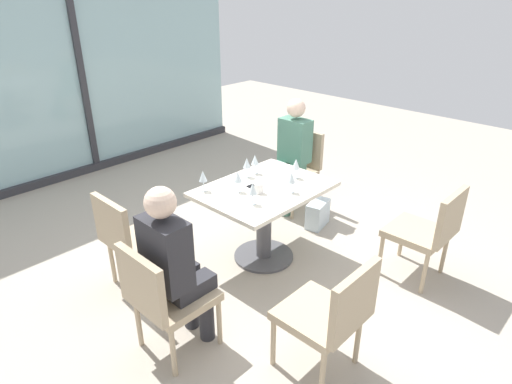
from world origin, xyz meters
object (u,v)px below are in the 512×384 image
(wine_glass_6, at_px, (253,189))
(wine_glass_2, at_px, (291,178))
(wine_glass_1, at_px, (203,176))
(wine_glass_5, at_px, (247,163))
(chair_far_right, at_px, (297,165))
(chair_side_end, at_px, (164,295))
(person_side_end, at_px, (174,262))
(wine_glass_3, at_px, (255,160))
(handbag_0, at_px, (318,214))
(dining_table_main, at_px, (264,207))
(cell_phone_on_table, at_px, (255,188))
(chair_far_left, at_px, (131,236))
(chair_front_right, at_px, (429,229))
(wine_glass_4, at_px, (296,164))
(person_far_right, at_px, (291,150))
(wine_glass_0, at_px, (238,177))
(coffee_cup, at_px, (259,188))
(chair_front_left, at_px, (331,312))

(wine_glass_6, bearing_deg, wine_glass_2, -12.22)
(wine_glass_1, bearing_deg, wine_glass_5, -7.18)
(chair_far_right, relative_size, chair_side_end, 1.00)
(person_side_end, xyz_separation_m, wine_glass_3, (1.40, 0.60, 0.16))
(wine_glass_6, relative_size, handbag_0, 0.62)
(dining_table_main, bearing_deg, cell_phone_on_table, 147.34)
(chair_far_left, height_order, chair_front_right, same)
(wine_glass_2, height_order, wine_glass_4, same)
(chair_far_right, height_order, person_far_right, person_far_right)
(chair_front_right, distance_m, person_far_right, 1.73)
(chair_far_left, height_order, wine_glass_0, wine_glass_0)
(wine_glass_3, xyz_separation_m, cell_phone_on_table, (-0.25, -0.23, -0.13))
(wine_glass_6, distance_m, cell_phone_on_table, 0.33)
(chair_front_right, relative_size, wine_glass_4, 4.70)
(person_far_right, xyz_separation_m, wine_glass_2, (-0.88, -0.72, 0.16))
(person_far_right, bearing_deg, coffee_cup, -154.03)
(wine_glass_5, bearing_deg, wine_glass_0, -148.91)
(wine_glass_3, height_order, wine_glass_4, same)
(wine_glass_6, bearing_deg, handbag_0, 6.97)
(chair_far_right, bearing_deg, handbag_0, -115.53)
(chair_side_end, bearing_deg, cell_phone_on_table, 16.29)
(wine_glass_0, height_order, handbag_0, wine_glass_0)
(dining_table_main, distance_m, chair_front_left, 1.42)
(chair_far_left, height_order, wine_glass_5, wine_glass_5)
(chair_far_left, distance_m, wine_glass_6, 1.06)
(wine_glass_5, xyz_separation_m, cell_phone_on_table, (-0.14, -0.23, -0.13))
(wine_glass_2, bearing_deg, cell_phone_on_table, 119.19)
(wine_glass_2, distance_m, wine_glass_6, 0.40)
(wine_glass_1, bearing_deg, chair_side_end, -144.49)
(wine_glass_1, distance_m, wine_glass_4, 0.86)
(chair_far_right, relative_size, coffee_cup, 9.67)
(chair_far_right, bearing_deg, chair_front_right, -101.87)
(chair_front_right, relative_size, wine_glass_5, 4.70)
(chair_front_right, distance_m, person_side_end, 2.14)
(dining_table_main, height_order, chair_side_end, chair_side_end)
(chair_side_end, height_order, coffee_cup, chair_side_end)
(wine_glass_3, bearing_deg, chair_far_right, 12.75)
(person_side_end, distance_m, wine_glass_0, 1.10)
(wine_glass_1, relative_size, wine_glass_6, 1.00)
(chair_front_left, xyz_separation_m, wine_glass_0, (0.50, 1.33, 0.37))
(wine_glass_2, distance_m, wine_glass_5, 0.51)
(wine_glass_3, bearing_deg, coffee_cup, -132.05)
(wine_glass_2, relative_size, wine_glass_6, 1.00)
(wine_glass_1, bearing_deg, wine_glass_0, -49.78)
(chair_far_right, xyz_separation_m, wine_glass_1, (-1.48, -0.15, 0.37))
(handbag_0, bearing_deg, wine_glass_4, 174.06)
(person_far_right, bearing_deg, dining_table_main, -153.41)
(dining_table_main, distance_m, wine_glass_2, 0.42)
(person_side_end, relative_size, cell_phone_on_table, 8.75)
(wine_glass_4, bearing_deg, handbag_0, 6.68)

